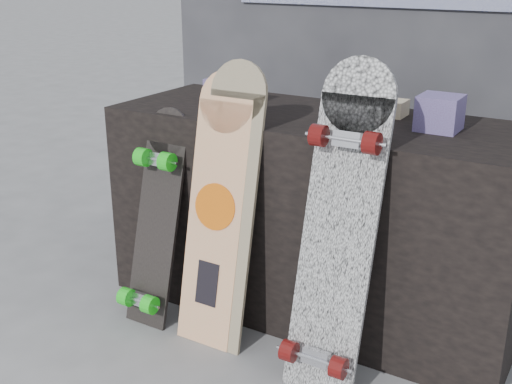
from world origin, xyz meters
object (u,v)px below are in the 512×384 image
Objects in this scene: longboard_cascadia at (339,225)px; skateboard_dark at (155,217)px; longboard_geisha at (217,203)px; vendor_table at (315,215)px; longboard_celtic at (228,199)px.

longboard_cascadia reaches higher than skateboard_dark.
longboard_geisha reaches higher than skateboard_dark.
vendor_table is 1.93× the size of skateboard_dark.
longboard_cascadia is at bearing -0.85° from skateboard_dark.
vendor_table is 0.63m from skateboard_dark.
longboard_celtic is 0.45m from longboard_cascadia.
longboard_celtic reaches higher than vendor_table.
longboard_geisha is 0.96× the size of longboard_celtic.
vendor_table is 0.51m from longboard_cascadia.
skateboard_dark is (-0.77, 0.01, -0.14)m from longboard_cascadia.
longboard_cascadia is at bearing -55.61° from vendor_table.
longboard_geisha is 0.29m from skateboard_dark.
longboard_celtic is at bearing -116.44° from vendor_table.
longboard_celtic is 0.34m from skateboard_dark.
longboard_cascadia is 0.78m from skateboard_dark.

